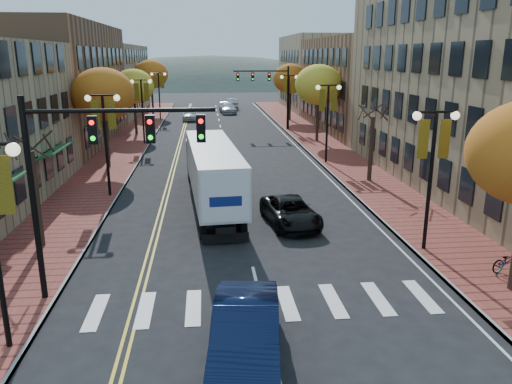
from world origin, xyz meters
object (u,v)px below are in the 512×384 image
object	(u,v)px
navy_sedan	(246,333)
black_suv	(290,212)
bicycle	(508,260)
semi_truck	(211,168)

from	to	relation	value
navy_sedan	black_suv	size ratio (longest dim) A/B	1.07
navy_sedan	bicycle	bearing A→B (deg)	30.16
semi_truck	bicycle	xyz separation A→B (m)	(11.20, -10.77, -1.48)
bicycle	navy_sedan	bearing A→B (deg)	94.76
semi_truck	navy_sedan	xyz separation A→B (m)	(0.69, -15.39, -1.21)
semi_truck	bicycle	world-z (taller)	semi_truck
semi_truck	navy_sedan	size ratio (longest dim) A/B	2.76
semi_truck	navy_sedan	bearing A→B (deg)	-91.74
semi_truck	bicycle	distance (m)	15.61
navy_sedan	bicycle	distance (m)	11.48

